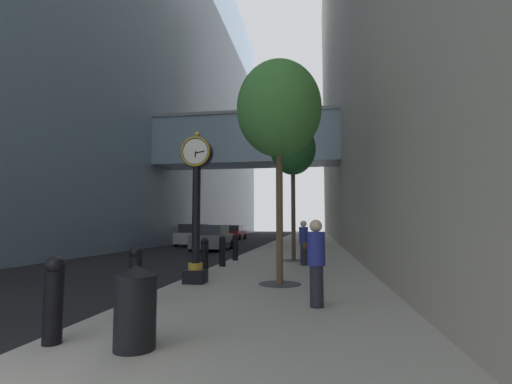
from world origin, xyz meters
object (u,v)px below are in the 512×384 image
(pedestrian_walking, at_px, (304,242))
(car_silver_near, at_px, (194,235))
(bollard_nearest, at_px, (54,298))
(car_red_far, at_px, (234,233))
(bollard_sixth, at_px, (235,246))
(street_tree_near, at_px, (279,110))
(bollard_fifth, at_px, (222,250))
(pedestrian_by_clock, at_px, (316,261))
(street_tree_mid_near, at_px, (293,150))
(bollard_second, at_px, (135,275))
(bollard_fourth, at_px, (205,255))
(car_grey_mid, at_px, (213,238))
(trash_bin, at_px, (136,306))
(street_clock, at_px, (196,199))

(pedestrian_walking, relative_size, car_silver_near, 0.41)
(bollard_nearest, relative_size, car_red_far, 0.25)
(bollard_sixth, distance_m, street_tree_near, 7.75)
(bollard_fifth, bearing_deg, pedestrian_by_clock, -61.71)
(bollard_fifth, distance_m, street_tree_mid_near, 5.53)
(bollard_nearest, height_order, street_tree_near, street_tree_near)
(bollard_second, distance_m, bollard_sixth, 9.14)
(bollard_fourth, xyz_separation_m, pedestrian_walking, (2.99, 3.10, 0.30))
(bollard_fourth, bearing_deg, pedestrian_by_clock, -50.04)
(car_grey_mid, bearing_deg, pedestrian_by_clock, -68.10)
(street_tree_near, xyz_separation_m, street_tree_mid_near, (0.00, 6.39, 0.16))
(street_tree_near, height_order, pedestrian_walking, street_tree_near)
(bollard_second, height_order, bollard_sixth, same)
(bollard_nearest, xyz_separation_m, car_grey_mid, (-3.18, 19.22, 0.07))
(bollard_nearest, distance_m, car_silver_near, 24.37)
(bollard_fifth, distance_m, street_tree_near, 6.11)
(bollard_second, xyz_separation_m, street_tree_near, (2.50, 3.03, 4.06))
(pedestrian_by_clock, bearing_deg, street_tree_near, 110.12)
(car_silver_near, relative_size, car_red_far, 0.92)
(bollard_nearest, xyz_separation_m, trash_bin, (1.17, -0.03, -0.06))
(bollard_second, bearing_deg, bollard_fourth, 90.00)
(pedestrian_by_clock, distance_m, car_silver_near, 22.89)
(bollard_fifth, distance_m, pedestrian_walking, 3.11)
(bollard_fourth, distance_m, car_grey_mid, 12.76)
(car_silver_near, distance_m, car_red_far, 11.78)
(bollard_second, height_order, trash_bin, bollard_second)
(bollard_fifth, bearing_deg, street_tree_near, -56.82)
(bollard_nearest, relative_size, car_silver_near, 0.28)
(street_tree_near, bearing_deg, trash_bin, -103.94)
(bollard_sixth, distance_m, pedestrian_by_clock, 9.34)
(bollard_second, bearing_deg, street_tree_mid_near, 75.13)
(bollard_second, relative_size, trash_bin, 1.09)
(pedestrian_walking, bearing_deg, street_tree_mid_near, 105.54)
(bollard_nearest, relative_size, bollard_sixth, 1.00)
(bollard_nearest, height_order, bollard_fifth, same)
(pedestrian_walking, distance_m, car_red_far, 26.77)
(car_grey_mid, bearing_deg, street_clock, -76.26)
(bollard_sixth, height_order, street_tree_near, street_tree_near)
(bollard_fifth, height_order, bollard_sixth, same)
(bollard_fifth, distance_m, bollard_sixth, 2.29)
(bollard_sixth, distance_m, car_grey_mid, 8.41)
(bollard_nearest, bearing_deg, car_red_far, 98.49)
(street_tree_near, bearing_deg, bollard_nearest, -115.19)
(street_tree_near, bearing_deg, street_tree_mid_near, 90.00)
(street_clock, xyz_separation_m, trash_bin, (0.91, -5.19, -1.70))
(bollard_second, xyz_separation_m, car_silver_near, (-5.89, 21.37, 0.08))
(street_tree_near, bearing_deg, street_clock, -175.80)
(bollard_sixth, distance_m, street_tree_mid_near, 4.91)
(bollard_second, relative_size, pedestrian_walking, 0.67)
(car_silver_near, bearing_deg, bollard_nearest, -76.01)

